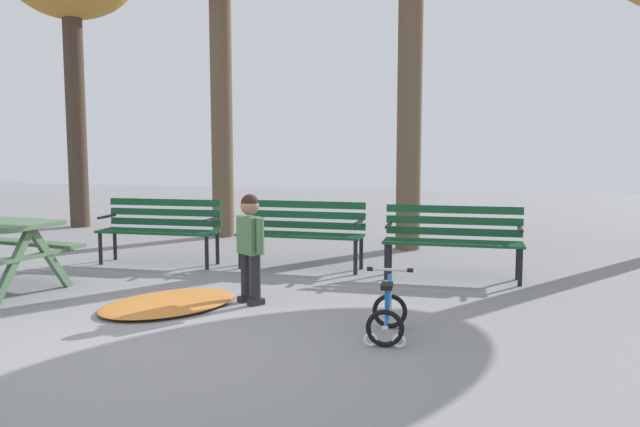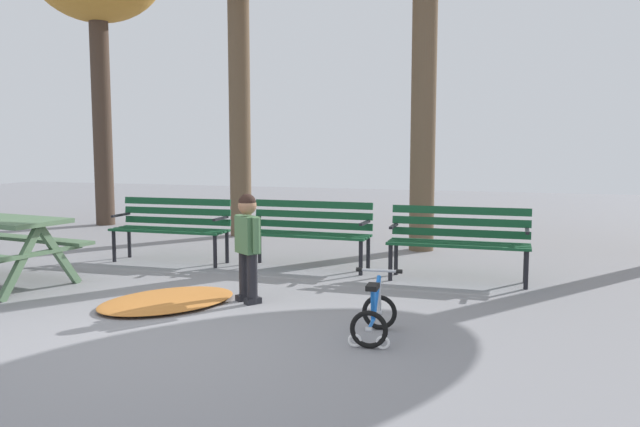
# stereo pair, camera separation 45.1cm
# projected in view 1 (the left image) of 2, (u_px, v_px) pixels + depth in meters

# --- Properties ---
(ground) EXTENTS (36.00, 36.00, 0.00)m
(ground) POSITION_uv_depth(u_px,v_px,m) (163.00, 343.00, 4.99)
(ground) COLOR gray
(park_bench_far_left) EXTENTS (1.62, 0.51, 0.85)m
(park_bench_far_left) POSITION_uv_depth(u_px,v_px,m) (161.00, 225.00, 8.32)
(park_bench_far_left) COLOR #144728
(park_bench_far_left) RESTS_ON ground
(park_bench_left) EXTENTS (1.60, 0.46, 0.85)m
(park_bench_left) POSITION_uv_depth(u_px,v_px,m) (302.00, 229.00, 8.01)
(park_bench_left) COLOR #144728
(park_bench_left) RESTS_ON ground
(park_bench_right) EXTENTS (1.61, 0.49, 0.85)m
(park_bench_right) POSITION_uv_depth(u_px,v_px,m) (453.00, 236.00, 7.37)
(park_bench_right) COLOR #144728
(park_bench_right) RESTS_ON ground
(child_standing) EXTENTS (0.35, 0.28, 1.09)m
(child_standing) POSITION_uv_depth(u_px,v_px,m) (250.00, 239.00, 6.18)
(child_standing) COLOR black
(child_standing) RESTS_ON ground
(kids_bicycle) EXTENTS (0.40, 0.58, 0.54)m
(kids_bicycle) POSITION_uv_depth(u_px,v_px,m) (387.00, 313.00, 5.11)
(kids_bicycle) COLOR black
(kids_bicycle) RESTS_ON ground
(leaf_pile) EXTENTS (1.54, 1.71, 0.07)m
(leaf_pile) POSITION_uv_depth(u_px,v_px,m) (169.00, 303.00, 6.13)
(leaf_pile) COLOR #B26B2D
(leaf_pile) RESTS_ON ground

